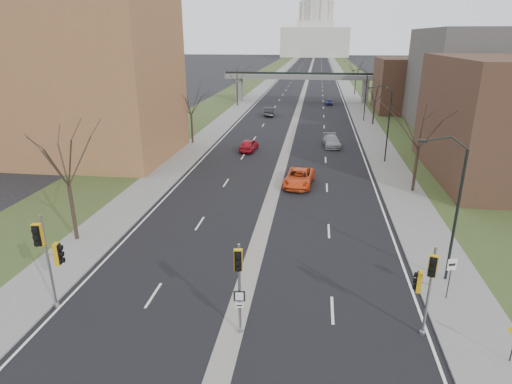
% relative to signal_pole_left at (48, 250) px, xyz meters
% --- Properties ---
extents(ground, '(700.00, 700.00, 0.00)m').
position_rel_signal_pole_left_xyz_m(ground, '(9.57, -0.08, -3.53)').
color(ground, black).
rests_on(ground, ground).
extents(road_surface, '(20.00, 600.00, 0.01)m').
position_rel_signal_pole_left_xyz_m(road_surface, '(9.57, 149.92, -3.52)').
color(road_surface, black).
rests_on(road_surface, ground).
extents(median_strip, '(1.20, 600.00, 0.02)m').
position_rel_signal_pole_left_xyz_m(median_strip, '(9.57, 149.92, -3.53)').
color(median_strip, gray).
rests_on(median_strip, ground).
extents(sidewalk_right, '(4.00, 600.00, 0.12)m').
position_rel_signal_pole_left_xyz_m(sidewalk_right, '(21.57, 149.92, -3.47)').
color(sidewalk_right, gray).
rests_on(sidewalk_right, ground).
extents(sidewalk_left, '(4.00, 600.00, 0.12)m').
position_rel_signal_pole_left_xyz_m(sidewalk_left, '(-2.43, 149.92, -3.47)').
color(sidewalk_left, gray).
rests_on(sidewalk_left, ground).
extents(grass_verge_right, '(8.00, 600.00, 0.10)m').
position_rel_signal_pole_left_xyz_m(grass_verge_right, '(27.57, 149.92, -3.48)').
color(grass_verge_right, '#2F3F1D').
rests_on(grass_verge_right, ground).
extents(grass_verge_left, '(8.00, 600.00, 0.10)m').
position_rel_signal_pole_left_xyz_m(grass_verge_left, '(-8.43, 149.92, -3.48)').
color(grass_verge_left, '#2F3F1D').
rests_on(grass_verge_left, ground).
extents(apartment_building, '(25.00, 16.00, 22.00)m').
position_rel_signal_pole_left_xyz_m(apartment_building, '(-16.43, 29.92, 7.47)').
color(apartment_building, '#9C6E3E').
rests_on(apartment_building, ground).
extents(commercial_block_mid, '(18.00, 22.00, 15.00)m').
position_rel_signal_pole_left_xyz_m(commercial_block_mid, '(37.57, 51.92, 3.97)').
color(commercial_block_mid, '#504D49').
rests_on(commercial_block_mid, ground).
extents(commercial_block_far, '(14.00, 14.00, 10.00)m').
position_rel_signal_pole_left_xyz_m(commercial_block_far, '(31.57, 69.92, 1.47)').
color(commercial_block_far, '#4D3323').
rests_on(commercial_block_far, ground).
extents(pedestrian_bridge, '(34.00, 3.00, 6.45)m').
position_rel_signal_pole_left_xyz_m(pedestrian_bridge, '(9.57, 79.92, 1.31)').
color(pedestrian_bridge, slate).
rests_on(pedestrian_bridge, ground).
extents(capitol, '(48.00, 42.00, 55.75)m').
position_rel_signal_pole_left_xyz_m(capitol, '(9.57, 319.92, 15.07)').
color(capitol, beige).
rests_on(capitol, ground).
extents(streetlight_near, '(2.61, 0.20, 8.70)m').
position_rel_signal_pole_left_xyz_m(streetlight_near, '(20.56, 5.92, 3.42)').
color(streetlight_near, black).
rests_on(streetlight_near, sidewalk_right).
extents(streetlight_mid, '(2.61, 0.20, 8.70)m').
position_rel_signal_pole_left_xyz_m(streetlight_mid, '(20.56, 31.92, 3.42)').
color(streetlight_mid, black).
rests_on(streetlight_mid, sidewalk_right).
extents(streetlight_far, '(2.61, 0.20, 8.70)m').
position_rel_signal_pole_left_xyz_m(streetlight_far, '(20.56, 57.92, 3.42)').
color(streetlight_far, black).
rests_on(streetlight_far, sidewalk_right).
extents(tree_left_a, '(7.20, 7.20, 9.40)m').
position_rel_signal_pole_left_xyz_m(tree_left_a, '(-3.43, 7.92, 3.11)').
color(tree_left_a, '#382B21').
rests_on(tree_left_a, sidewalk_left).
extents(tree_left_b, '(6.75, 6.75, 8.81)m').
position_rel_signal_pole_left_xyz_m(tree_left_b, '(-3.43, 37.92, 2.70)').
color(tree_left_b, '#382B21').
rests_on(tree_left_b, sidewalk_left).
extents(tree_left_c, '(7.65, 7.65, 9.99)m').
position_rel_signal_pole_left_xyz_m(tree_left_c, '(-3.43, 71.92, 3.51)').
color(tree_left_c, '#382B21').
rests_on(tree_left_c, sidewalk_left).
extents(tree_right_a, '(7.20, 7.20, 9.40)m').
position_rel_signal_pole_left_xyz_m(tree_right_a, '(22.57, 21.92, 3.11)').
color(tree_right_a, '#382B21').
rests_on(tree_right_a, sidewalk_right).
extents(tree_right_b, '(6.30, 6.30, 8.22)m').
position_rel_signal_pole_left_xyz_m(tree_right_b, '(22.57, 54.92, 2.29)').
color(tree_right_b, '#382B21').
rests_on(tree_right_b, sidewalk_right).
extents(tree_right_c, '(7.65, 7.65, 9.99)m').
position_rel_signal_pole_left_xyz_m(tree_right_c, '(22.57, 94.92, 3.51)').
color(tree_right_c, '#382B21').
rests_on(tree_right_c, sidewalk_right).
extents(signal_pole_left, '(0.91, 1.09, 5.39)m').
position_rel_signal_pole_left_xyz_m(signal_pole_left, '(0.00, 0.00, 0.00)').
color(signal_pole_left, gray).
rests_on(signal_pole_left, ground).
extents(signal_pole_median, '(0.56, 0.80, 4.85)m').
position_rel_signal_pole_left_xyz_m(signal_pole_median, '(10.02, -0.77, -0.15)').
color(signal_pole_median, gray).
rests_on(signal_pole_median, ground).
extents(signal_pole_right, '(0.81, 1.06, 4.81)m').
position_rel_signal_pole_left_xyz_m(signal_pole_right, '(18.67, 0.43, -0.38)').
color(signal_pole_right, gray).
rests_on(signal_pole_right, ground).
extents(speed_limit_sign, '(0.51, 0.18, 2.46)m').
position_rel_signal_pole_left_xyz_m(speed_limit_sign, '(20.86, 3.81, -1.72)').
color(speed_limit_sign, black).
rests_on(speed_limit_sign, sidewalk_right).
extents(car_left_near, '(2.22, 4.69, 1.55)m').
position_rel_signal_pole_left_xyz_m(car_left_near, '(4.85, 34.99, -2.76)').
color(car_left_near, '#AB131F').
rests_on(car_left_near, ground).
extents(car_left_far, '(1.89, 4.69, 1.51)m').
position_rel_signal_pole_left_xyz_m(car_left_far, '(4.58, 61.13, -2.77)').
color(car_left_far, black).
rests_on(car_left_far, ground).
extents(car_right_near, '(3.13, 5.86, 1.57)m').
position_rel_signal_pole_left_xyz_m(car_right_near, '(11.83, 22.33, -2.75)').
color(car_right_near, '#DB4717').
rests_on(car_right_near, ground).
extents(car_right_mid, '(2.55, 5.21, 1.46)m').
position_rel_signal_pole_left_xyz_m(car_right_mid, '(15.40, 38.76, -2.80)').
color(car_right_mid, '#929399').
rests_on(car_right_mid, ground).
extents(car_right_far, '(1.67, 3.76, 1.26)m').
position_rel_signal_pole_left_xyz_m(car_right_far, '(15.76, 76.64, -2.90)').
color(car_right_far, navy).
rests_on(car_right_far, ground).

